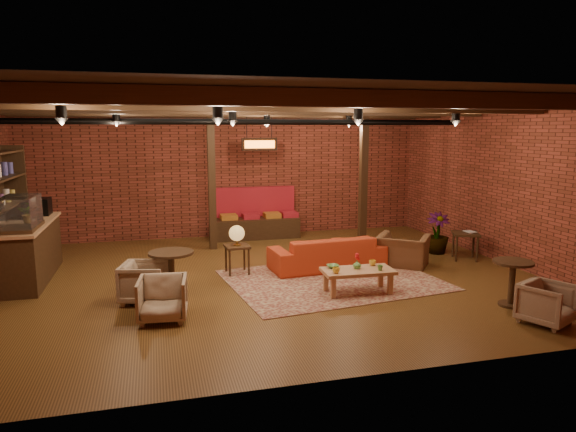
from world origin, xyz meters
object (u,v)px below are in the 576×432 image
object	(u,v)px
side_table_lamp	(237,237)
side_table_book	(466,235)
round_table_left	(171,266)
armchair_right	(403,245)
armchair_a	(145,280)
sofa	(327,253)
round_table_right	(512,276)
armchair_b	(162,297)
coffee_table	(357,272)
armchair_far	(547,302)
plant_tall	(439,192)

from	to	relation	value
side_table_lamp	side_table_book	bearing A→B (deg)	-1.67
round_table_left	armchair_right	distance (m)	4.60
armchair_a	sofa	bearing A→B (deg)	-58.13
sofa	round_table_right	distance (m)	3.44
armchair_right	armchair_b	bearing A→B (deg)	59.33
sofa	round_table_right	size ratio (longest dim) A/B	3.12
coffee_table	armchair_far	bearing A→B (deg)	-43.85
sofa	armchair_b	world-z (taller)	armchair_b
armchair_right	armchair_far	distance (m)	3.37
armchair_b	plant_tall	distance (m)	6.55
armchair_right	round_table_right	xyz separation A→B (m)	(0.52, -2.56, 0.06)
side_table_lamp	armchair_right	distance (m)	3.32
side_table_book	round_table_left	bearing A→B (deg)	-171.26
side_table_lamp	coffee_table	bearing A→B (deg)	-43.42
armchair_far	plant_tall	bearing A→B (deg)	54.42
armchair_a	armchair_far	world-z (taller)	armchair_a
sofa	plant_tall	bearing A→B (deg)	-172.56
side_table_lamp	round_table_right	size ratio (longest dim) A/B	1.31
armchair_a	armchair_right	xyz separation A→B (m)	(4.96, 0.93, 0.07)
coffee_table	round_table_left	world-z (taller)	round_table_left
armchair_b	armchair_a	bearing A→B (deg)	112.27
armchair_b	sofa	bearing A→B (deg)	38.53
sofa	plant_tall	world-z (taller)	plant_tall
side_table_lamp	plant_tall	size ratio (longest dim) A/B	0.34
armchair_a	round_table_right	distance (m)	5.72
round_table_left	round_table_right	size ratio (longest dim) A/B	1.06
armchair_right	plant_tall	world-z (taller)	plant_tall
round_table_right	armchair_far	bearing A→B (deg)	-91.84
side_table_book	round_table_right	xyz separation A→B (m)	(-0.98, -2.71, -0.06)
side_table_lamp	round_table_left	xyz separation A→B (m)	(-1.24, -1.07, -0.20)
round_table_left	side_table_book	bearing A→B (deg)	8.74
armchair_right	armchair_far	xyz separation A→B (m)	(0.50, -3.33, -0.10)
armchair_far	plant_tall	distance (m)	4.31
armchair_far	armchair_b	bearing A→B (deg)	138.18
armchair_a	side_table_book	size ratio (longest dim) A/B	1.04
plant_tall	armchair_far	bearing A→B (deg)	-100.02
coffee_table	side_table_lamp	size ratio (longest dim) A/B	1.30
round_table_left	round_table_right	xyz separation A→B (m)	(5.06, -1.78, -0.03)
round_table_left	side_table_book	size ratio (longest dim) A/B	1.11
coffee_table	round_table_right	world-z (taller)	round_table_right
round_table_right	armchair_far	world-z (taller)	round_table_right
side_table_book	armchair_right	bearing A→B (deg)	-174.58
coffee_table	armchair_far	xyz separation A→B (m)	(2.04, -1.96, -0.04)
armchair_right	plant_tall	distance (m)	1.73
coffee_table	armchair_b	bearing A→B (deg)	-171.94
round_table_left	armchair_right	bearing A→B (deg)	9.83
coffee_table	round_table_left	distance (m)	3.05
side_table_book	armchair_far	bearing A→B (deg)	-106.13
sofa	armchair_right	xyz separation A→B (m)	(1.53, -0.18, 0.10)
sofa	plant_tall	distance (m)	3.01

